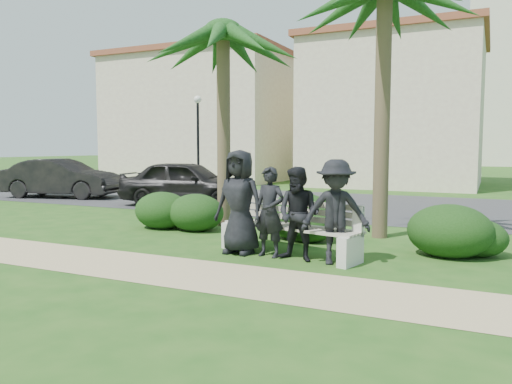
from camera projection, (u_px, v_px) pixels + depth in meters
ground at (271, 253)px, 8.93m from camera, size 160.00×160.00×0.00m
footpath at (222, 277)px, 7.31m from camera, size 30.00×1.60×0.01m
asphalt_street at (370, 206)px, 16.13m from camera, size 160.00×8.00×0.01m
stucco_bldg_left at (208, 118)px, 29.92m from camera, size 10.40×8.40×7.30m
stucco_bldg_right at (396, 112)px, 25.23m from camera, size 8.40×8.40×7.30m
street_lamp at (198, 125)px, 23.30m from camera, size 0.36×0.36×4.29m
park_bench at (289, 231)px, 8.81m from camera, size 2.77×1.20×0.92m
man_a at (240, 202)px, 8.88m from camera, size 0.93×0.63×1.86m
man_b at (270, 212)px, 8.62m from camera, size 0.61×0.44×1.57m
man_c at (299, 214)px, 8.30m from camera, size 0.83×0.68×1.58m
man_d at (336, 212)px, 8.06m from camera, size 1.25×0.97×1.71m
hedge_a at (162, 209)px, 11.71m from camera, size 1.35×1.12×0.88m
hedge_b at (196, 212)px, 11.37m from camera, size 1.33×1.10×0.87m
hedge_c at (308, 223)px, 10.05m from camera, size 1.13×0.93×0.74m
hedge_d at (300, 215)px, 10.34m from camera, size 1.52×1.25×0.99m
hedge_e at (450, 229)px, 8.67m from camera, size 1.45×1.20×0.95m
hedge_f at (477, 237)px, 8.72m from camera, size 1.04×0.86×0.68m
palm_left at (223, 33)px, 11.78m from camera, size 3.00×3.00×5.54m
car_a at (187, 183)px, 16.14m from camera, size 4.59×2.53×1.48m
car_b at (62, 178)px, 18.79m from camera, size 4.63×2.52×1.45m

